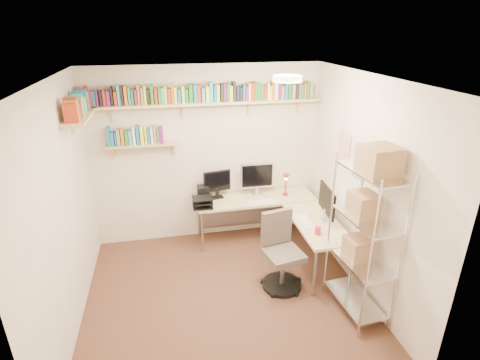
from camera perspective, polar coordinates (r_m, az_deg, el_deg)
ground at (r=4.62m, az=-2.15°, el=-17.33°), size 3.20×3.20×0.00m
room_shell at (r=3.81m, az=-2.42°, el=0.83°), size 3.24×3.04×2.52m
wall_shelves at (r=4.89m, az=-9.89°, el=11.24°), size 3.12×1.09×0.80m
corner_desk at (r=5.20m, az=3.43°, el=-3.79°), size 1.76×1.72×1.15m
office_chair at (r=4.59m, az=6.24°, el=-11.49°), size 0.50×0.51×0.95m
wire_rack at (r=3.94m, az=18.82°, el=-4.24°), size 0.44×0.79×1.94m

